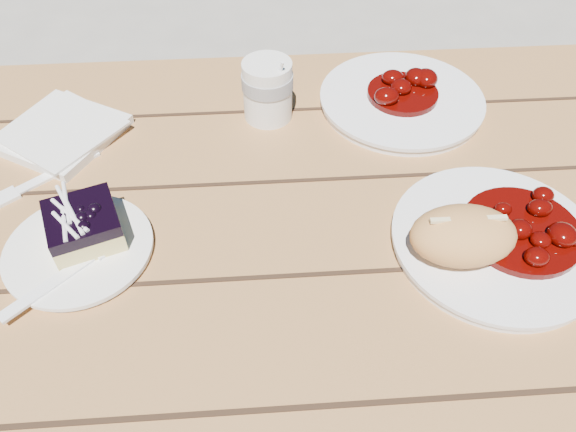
{
  "coord_description": "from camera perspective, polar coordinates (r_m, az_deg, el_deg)",
  "views": [
    {
      "loc": [
        0.01,
        -0.47,
        1.28
      ],
      "look_at": [
        0.04,
        -0.04,
        0.81
      ],
      "focal_mm": 35.0,
      "sensor_mm": 36.0,
      "label": 1
    }
  ],
  "objects": [
    {
      "name": "picnic_table",
      "position": [
        0.84,
        -3.27,
        -8.51
      ],
      "size": [
        2.0,
        1.55,
        0.75
      ],
      "color": "brown",
      "rests_on": "ground"
    },
    {
      "name": "main_plate",
      "position": [
        0.73,
        20.32,
        -2.5
      ],
      "size": [
        0.25,
        0.25,
        0.02
      ],
      "primitive_type": "cylinder",
      "color": "white",
      "rests_on": "picnic_table"
    },
    {
      "name": "goulash_stew",
      "position": [
        0.72,
        22.98,
        -0.54
      ],
      "size": [
        0.14,
        0.14,
        0.04
      ],
      "primitive_type": null,
      "color": "#4A0502",
      "rests_on": "main_plate"
    },
    {
      "name": "bread_roll",
      "position": [
        0.67,
        17.35,
        -1.91
      ],
      "size": [
        0.12,
        0.08,
        0.06
      ],
      "primitive_type": "ellipsoid",
      "rotation": [
        0.0,
        0.0,
        -0.01
      ],
      "color": "tan",
      "rests_on": "main_plate"
    },
    {
      "name": "dessert_plate",
      "position": [
        0.72,
        -20.45,
        -3.26
      ],
      "size": [
        0.17,
        0.17,
        0.01
      ],
      "primitive_type": "cylinder",
      "color": "white",
      "rests_on": "picnic_table"
    },
    {
      "name": "blueberry_cake",
      "position": [
        0.71,
        -20.04,
        -0.87
      ],
      "size": [
        0.1,
        0.1,
        0.05
      ],
      "rotation": [
        0.0,
        0.0,
        0.34
      ],
      "color": "#E3D17C",
      "rests_on": "dessert_plate"
    },
    {
      "name": "fork_dessert",
      "position": [
        0.69,
        -22.99,
        -6.42
      ],
      "size": [
        0.13,
        0.13,
        0.0
      ],
      "primitive_type": null,
      "rotation": [
        0.0,
        0.0,
        -0.8
      ],
      "color": "white",
      "rests_on": "dessert_plate"
    },
    {
      "name": "coffee_cup",
      "position": [
        0.85,
        -2.09,
        12.64
      ],
      "size": [
        0.07,
        0.07,
        0.09
      ],
      "primitive_type": "cylinder",
      "color": "white",
      "rests_on": "picnic_table"
    },
    {
      "name": "napkin_stack",
      "position": [
        0.9,
        -22.09,
        7.84
      ],
      "size": [
        0.21,
        0.21,
        0.01
      ],
      "primitive_type": "cube",
      "rotation": [
        0.0,
        0.0,
        1.04
      ],
      "color": "white",
      "rests_on": "picnic_table"
    },
    {
      "name": "fork_table",
      "position": [
        0.84,
        -22.4,
        4.19
      ],
      "size": [
        0.14,
        0.12,
        0.0
      ],
      "primitive_type": null,
      "rotation": [
        0.0,
        0.0,
        2.24
      ],
      "color": "white",
      "rests_on": "picnic_table"
    },
    {
      "name": "second_plate",
      "position": [
        0.91,
        11.43,
        11.4
      ],
      "size": [
        0.25,
        0.25,
        0.02
      ],
      "primitive_type": "cylinder",
      "color": "white",
      "rests_on": "picnic_table"
    },
    {
      "name": "second_stew",
      "position": [
        0.9,
        11.7,
        12.9
      ],
      "size": [
        0.11,
        0.11,
        0.04
      ],
      "primitive_type": null,
      "color": "#4A0502",
      "rests_on": "second_plate"
    }
  ]
}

